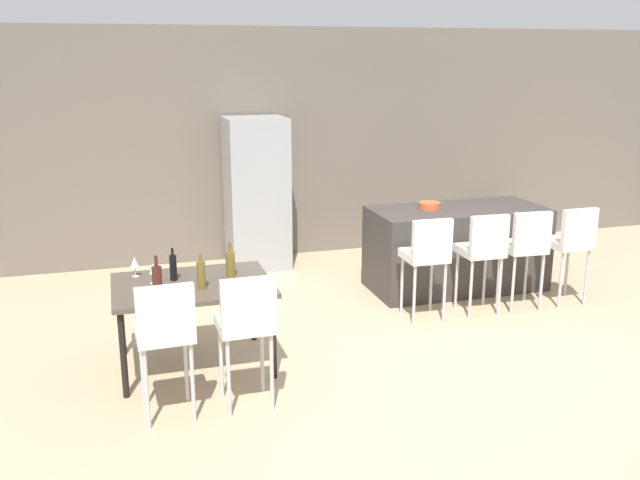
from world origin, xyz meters
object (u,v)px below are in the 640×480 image
(bar_chair_right, at_px, (526,244))
(wine_bottle_far, at_px, (230,263))
(dining_table, at_px, (193,291))
(fruit_bowl, at_px, (430,205))
(bar_chair_far, at_px, (571,240))
(wine_bottle_middle, at_px, (201,274))
(bar_chair_middle, at_px, (483,248))
(dining_chair_far, at_px, (246,320))
(refrigerator, at_px, (257,193))
(bar_chair_left, at_px, (427,252))
(wine_glass_end, at_px, (153,269))
(potted_plant, at_px, (498,222))
(wine_glass_near, at_px, (135,262))
(dining_chair_near, at_px, (165,329))
(wine_bottle_right, at_px, (157,281))
(wine_bottle_left, at_px, (173,267))
(kitchen_island, at_px, (456,248))

(bar_chair_right, distance_m, wine_bottle_far, 3.10)
(dining_table, bearing_deg, fruit_bowl, 25.30)
(bar_chair_far, xyz_separation_m, wine_bottle_middle, (-3.90, -0.58, 0.16))
(bar_chair_right, relative_size, dining_table, 0.81)
(bar_chair_middle, height_order, dining_chair_far, same)
(bar_chair_middle, xyz_separation_m, wine_bottle_middle, (-2.87, -0.58, 0.16))
(refrigerator, bearing_deg, fruit_bowl, -40.48)
(bar_chair_middle, relative_size, wine_bottle_middle, 3.48)
(bar_chair_left, height_order, fruit_bowl, bar_chair_left)
(bar_chair_middle, bearing_deg, wine_bottle_far, -172.86)
(bar_chair_right, height_order, dining_table, bar_chair_right)
(refrigerator, bearing_deg, wine_glass_end, -118.15)
(bar_chair_left, bearing_deg, refrigerator, 117.74)
(refrigerator, relative_size, potted_plant, 3.27)
(wine_glass_near, bearing_deg, potted_plant, 25.80)
(dining_chair_near, height_order, wine_bottle_right, wine_bottle_right)
(dining_chair_far, relative_size, potted_plant, 1.87)
(bar_chair_left, xyz_separation_m, bar_chair_middle, (0.61, 0.00, 0.00))
(potted_plant, bearing_deg, wine_bottle_middle, -147.09)
(refrigerator, relative_size, fruit_bowl, 7.68)
(bar_chair_right, relative_size, fruit_bowl, 4.38)
(wine_bottle_left, xyz_separation_m, wine_bottle_middle, (0.19, -0.29, 0.01))
(bar_chair_middle, bearing_deg, wine_glass_near, -178.43)
(bar_chair_left, relative_size, bar_chair_middle, 1.00)
(kitchen_island, xyz_separation_m, bar_chair_right, (0.34, -0.82, 0.24))
(kitchen_island, bearing_deg, wine_bottle_middle, -155.10)
(bar_chair_middle, xyz_separation_m, dining_chair_near, (-3.21, -1.24, 0.00))
(bar_chair_far, height_order, dining_chair_far, same)
(dining_table, relative_size, fruit_bowl, 5.38)
(potted_plant, bearing_deg, wine_glass_end, -151.36)
(kitchen_island, bearing_deg, dining_table, -158.17)
(bar_chair_right, xyz_separation_m, wine_glass_near, (-3.85, -0.09, 0.17))
(bar_chair_middle, xyz_separation_m, dining_table, (-2.93, -0.41, -0.02))
(wine_glass_near, height_order, wine_glass_end, same)
(bar_chair_middle, xyz_separation_m, wine_glass_near, (-3.37, -0.09, 0.17))
(wine_glass_near, bearing_deg, dining_chair_far, -57.62)
(dining_chair_near, bearing_deg, kitchen_island, 31.58)
(bar_chair_far, distance_m, wine_bottle_middle, 3.94)
(bar_chair_left, distance_m, refrigerator, 2.61)
(bar_chair_far, distance_m, wine_bottle_far, 3.64)
(dining_chair_near, distance_m, wine_glass_near, 1.17)
(potted_plant, bearing_deg, bar_chair_left, -133.53)
(dining_chair_far, bearing_deg, wine_bottle_far, 87.26)
(dining_chair_near, height_order, dining_chair_far, same)
(wine_glass_end, bearing_deg, wine_bottle_left, 13.04)
(bar_chair_far, bearing_deg, bar_chair_left, -180.00)
(dining_chair_near, height_order, potted_plant, dining_chair_near)
(dining_table, distance_m, wine_bottle_far, 0.39)
(bar_chair_right, xyz_separation_m, dining_chair_near, (-3.70, -1.24, 0.00))
(bar_chair_far, distance_m, potted_plant, 2.38)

